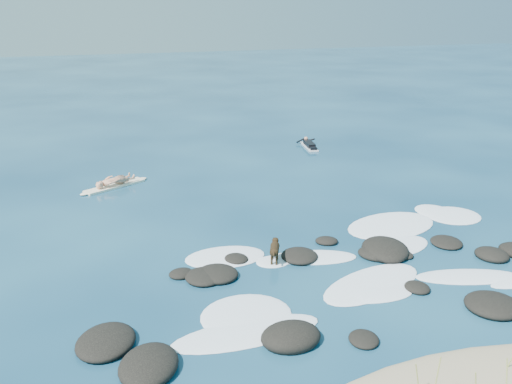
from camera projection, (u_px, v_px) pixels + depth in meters
name	position (u px, v px, depth m)	size (l,w,h in m)	color
ground	(314.00, 253.00, 18.38)	(160.00, 160.00, 0.00)	#0A2642
reef_rocks	(329.00, 286.00, 16.01)	(14.81, 6.66, 0.57)	black
breaking_foam	(367.00, 261.00, 17.78)	(13.13, 7.28, 0.12)	white
standing_surfer_rig	(113.00, 170.00, 24.77)	(3.16, 1.87, 1.94)	#FFEFCB
paddling_surfer_rig	(309.00, 145.00, 31.88)	(1.15, 2.49, 0.43)	silver
dog	(275.00, 249.00, 17.58)	(0.59, 1.06, 0.72)	black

